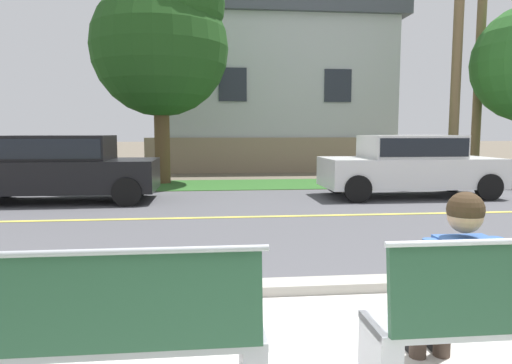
{
  "coord_description": "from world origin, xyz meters",
  "views": [
    {
      "loc": [
        -0.65,
        -2.1,
        1.61
      ],
      "look_at": [
        -0.06,
        3.52,
        1.0
      ],
      "focal_mm": 32.32,
      "sensor_mm": 36.0,
      "label": 1
    }
  ],
  "objects_px": {
    "bench_right": "(510,321)",
    "car_white_far": "(409,163)",
    "shade_tree_far_left": "(164,37)",
    "seated_person_blue": "(454,279)",
    "car_black_near": "(61,165)",
    "bench_left": "(112,339)"
  },
  "relations": [
    {
      "from": "car_white_far",
      "to": "shade_tree_far_left",
      "type": "height_order",
      "value": "shade_tree_far_left"
    },
    {
      "from": "car_black_near",
      "to": "seated_person_blue",
      "type": "bearing_deg",
      "value": -59.21
    },
    {
      "from": "bench_left",
      "to": "bench_right",
      "type": "bearing_deg",
      "value": 0.0
    },
    {
      "from": "bench_right",
      "to": "car_white_far",
      "type": "xyz_separation_m",
      "value": [
        3.16,
        8.44,
        0.4
      ]
    },
    {
      "from": "seated_person_blue",
      "to": "bench_left",
      "type": "bearing_deg",
      "value": -175.42
    },
    {
      "from": "shade_tree_far_left",
      "to": "seated_person_blue",
      "type": "bearing_deg",
      "value": -76.54
    },
    {
      "from": "car_black_near",
      "to": "car_white_far",
      "type": "height_order",
      "value": "same"
    },
    {
      "from": "bench_right",
      "to": "shade_tree_far_left",
      "type": "xyz_separation_m",
      "value": [
        -3.13,
        12.1,
        4.05
      ]
    },
    {
      "from": "bench_left",
      "to": "bench_right",
      "type": "relative_size",
      "value": 1.0
    },
    {
      "from": "bench_left",
      "to": "shade_tree_far_left",
      "type": "distance_m",
      "value": 12.78
    },
    {
      "from": "seated_person_blue",
      "to": "car_black_near",
      "type": "xyz_separation_m",
      "value": [
        -4.93,
        8.27,
        0.18
      ]
    },
    {
      "from": "bench_left",
      "to": "seated_person_blue",
      "type": "bearing_deg",
      "value": 4.58
    },
    {
      "from": "bench_left",
      "to": "seated_person_blue",
      "type": "relative_size",
      "value": 1.39
    },
    {
      "from": "car_black_near",
      "to": "shade_tree_far_left",
      "type": "xyz_separation_m",
      "value": [
        2.08,
        3.65,
        3.65
      ]
    },
    {
      "from": "bench_right",
      "to": "car_white_far",
      "type": "relative_size",
      "value": 0.41
    },
    {
      "from": "bench_right",
      "to": "car_black_near",
      "type": "height_order",
      "value": "car_black_near"
    },
    {
      "from": "car_black_near",
      "to": "bench_left",
      "type": "bearing_deg",
      "value": -71.57
    },
    {
      "from": "seated_person_blue",
      "to": "car_black_near",
      "type": "relative_size",
      "value": 0.29
    },
    {
      "from": "seated_person_blue",
      "to": "shade_tree_far_left",
      "type": "height_order",
      "value": "shade_tree_far_left"
    },
    {
      "from": "bench_right",
      "to": "car_black_near",
      "type": "xyz_separation_m",
      "value": [
        -5.21,
        8.44,
        0.4
      ]
    },
    {
      "from": "shade_tree_far_left",
      "to": "car_white_far",
      "type": "bearing_deg",
      "value": -30.13
    },
    {
      "from": "car_black_near",
      "to": "shade_tree_far_left",
      "type": "bearing_deg",
      "value": 60.39
    }
  ]
}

